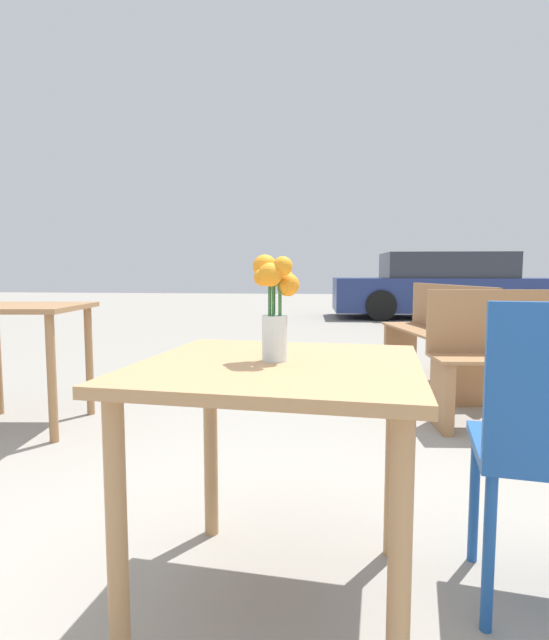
{
  "coord_description": "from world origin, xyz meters",
  "views": [
    {
      "loc": [
        0.15,
        -1.36,
        0.96
      ],
      "look_at": [
        -0.02,
        0.01,
        0.83
      ],
      "focal_mm": 28.0,
      "sensor_mm": 36.0,
      "label": 1
    }
  ],
  "objects_px": {
    "flower_vase": "(274,301)",
    "bench_near": "(438,330)",
    "parked_car": "(444,287)",
    "table_front": "(279,402)",
    "table_back": "(20,328)"
  },
  "relations": [
    {
      "from": "flower_vase",
      "to": "bench_near",
      "type": "distance_m",
      "value": 3.23
    },
    {
      "from": "parked_car",
      "to": "flower_vase",
      "type": "bearing_deg",
      "value": -104.57
    },
    {
      "from": "table_front",
      "to": "bench_near",
      "type": "height_order",
      "value": "bench_near"
    },
    {
      "from": "bench_near",
      "to": "table_back",
      "type": "relative_size",
      "value": 2.04
    },
    {
      "from": "table_front",
      "to": "parked_car",
      "type": "height_order",
      "value": "parked_car"
    },
    {
      "from": "table_front",
      "to": "parked_car",
      "type": "xyz_separation_m",
      "value": [
        2.41,
        9.35,
        0.04
      ]
    },
    {
      "from": "flower_vase",
      "to": "table_back",
      "type": "height_order",
      "value": "flower_vase"
    },
    {
      "from": "table_front",
      "to": "table_back",
      "type": "relative_size",
      "value": 1.04
    },
    {
      "from": "table_back",
      "to": "parked_car",
      "type": "xyz_separation_m",
      "value": [
        4.17,
        7.89,
        0.02
      ]
    },
    {
      "from": "table_front",
      "to": "table_back",
      "type": "xyz_separation_m",
      "value": [
        -1.76,
        1.46,
        0.02
      ]
    },
    {
      "from": "bench_near",
      "to": "table_back",
      "type": "distance_m",
      "value": 3.22
    },
    {
      "from": "parked_car",
      "to": "table_back",
      "type": "bearing_deg",
      "value": -117.86
    },
    {
      "from": "flower_vase",
      "to": "parked_car",
      "type": "xyz_separation_m",
      "value": [
        2.43,
        9.33,
        -0.25
      ]
    },
    {
      "from": "table_front",
      "to": "parked_car",
      "type": "relative_size",
      "value": 0.18
    },
    {
      "from": "bench_near",
      "to": "table_front",
      "type": "bearing_deg",
      "value": -108.91
    }
  ]
}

